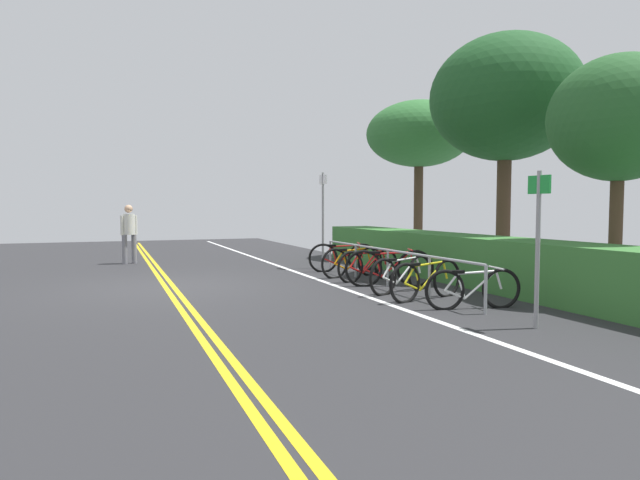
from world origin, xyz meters
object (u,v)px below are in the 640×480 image
Objects in this scene: sign_post_near at (323,212)px; bicycle_4 at (402,274)px; bicycle_1 at (353,262)px; bicycle_6 at (473,289)px; bicycle_5 at (426,280)px; bicycle_2 at (368,265)px; pedestrian at (129,230)px; tree_mid at (506,99)px; bicycle_0 at (343,258)px; tree_near_left at (419,135)px; tree_far_right at (619,119)px; bicycle_3 at (389,268)px; sign_post_far at (538,233)px; bike_rack at (388,258)px.

bicycle_4 is at bearing -1.16° from sign_post_near.
bicycle_1 is 4.26m from bicycle_6.
bicycle_1 is 3.26m from bicycle_5.
bicycle_6 is at bearing 1.26° from sign_post_near.
bicycle_2 is 2.56m from bicycle_5.
pedestrian is 0.30× the size of tree_mid.
bicycle_0 is 0.98× the size of bicycle_2.
bicycle_5 is 8.72m from tree_near_left.
pedestrian is (-7.32, -4.60, 0.62)m from bicycle_4.
tree_far_right reaches higher than bicycle_2.
bicycle_3 is 0.41× the size of tree_far_right.
tree_near_left reaches higher than bicycle_2.
bicycle_1 is 6.41m from tree_near_left.
tree_near_left is at bearing 132.30° from bicycle_1.
bicycle_0 is at bearing 179.47° from bicycle_6.
sign_post_far is (7.54, 0.04, -0.23)m from sign_post_near.
bicycle_3 is 5.08m from tree_mid.
pedestrian is 0.80× the size of sign_post_far.
bicycle_5 is 2.61m from sign_post_far.
bicycle_1 is at bearing 43.75° from pedestrian.
bicycle_1 is 6.82m from pedestrian.
pedestrian is (-9.16, -4.82, 0.64)m from bicycle_6.
bike_rack is 0.96m from bicycle_2.
bicycle_0 is at bearing 175.46° from bicycle_4.
bicycle_3 is at bearing -178.54° from bicycle_6.
bicycle_3 is at bearing 35.98° from pedestrian.
tree_mid is at bearing 100.80° from bicycle_3.
bicycle_3 is (0.94, 0.00, 0.03)m from bicycle_2.
bicycle_5 is 1.02m from bicycle_6.
bicycle_0 is 0.96× the size of bicycle_5.
pedestrian reaches higher than bike_rack.
bicycle_1 is 0.30× the size of tree_mid.
pedestrian is 11.62m from sign_post_far.
sign_post_far is (5.71, 0.03, 0.92)m from bicycle_1.
bicycle_6 is 10.38m from pedestrian.
pedestrian reaches higher than bicycle_2.
bicycle_1 is 5.19m from tree_mid.
sign_post_far is (4.06, -0.03, 0.89)m from bicycle_3.
bicycle_2 is (-0.93, 0.03, -0.24)m from bike_rack.
tree_near_left is at bearing 124.89° from bicycle_0.
bicycle_6 is at bearing 1.46° from bicycle_3.
sign_post_far is at bearing -3.63° from bicycle_6.
pedestrian is 5.63m from sign_post_near.
bicycle_2 is at bearing -179.83° from bicycle_3.
tree_mid reaches higher than bicycle_0.
tree_near_left reaches higher than bicycle_0.
pedestrian is at bearing -144.15° from bike_rack.
tree_near_left is (-6.02, 4.05, 3.54)m from bicycle_4.
bicycle_0 is 6.73m from sign_post_far.
bicycle_1 is 5.99m from tree_far_right.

